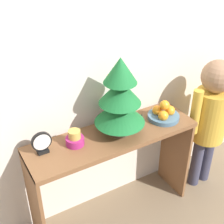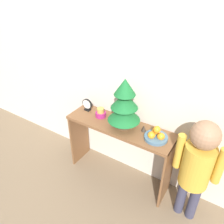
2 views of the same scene
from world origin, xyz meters
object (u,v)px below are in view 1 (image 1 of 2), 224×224
object	(u,v)px
mini_tree	(120,98)
fruit_bowl	(164,114)
figurine	(142,117)
child_figure	(211,112)
singing_bowl	(75,139)
desk_clock	(42,143)

from	to	relation	value
mini_tree	fruit_bowl	distance (m)	0.39
figurine	child_figure	world-z (taller)	child_figure
singing_bowl	desk_clock	xyz separation A→B (m)	(-0.19, 0.02, 0.03)
fruit_bowl	child_figure	bearing A→B (deg)	-8.64
fruit_bowl	figurine	size ratio (longest dim) A/B	3.43
mini_tree	fruit_bowl	bearing A→B (deg)	-1.89
fruit_bowl	desk_clock	xyz separation A→B (m)	(-0.80, 0.06, 0.03)
fruit_bowl	figurine	world-z (taller)	fruit_bowl
singing_bowl	child_figure	xyz separation A→B (m)	(1.00, -0.10, -0.08)
singing_bowl	child_figure	world-z (taller)	child_figure
child_figure	singing_bowl	bearing A→B (deg)	174.46
desk_clock	mini_tree	bearing A→B (deg)	-5.97
fruit_bowl	desk_clock	size ratio (longest dim) A/B	1.53
desk_clock	figurine	distance (m)	0.67
figurine	child_figure	distance (m)	0.54
fruit_bowl	desk_clock	world-z (taller)	same
mini_tree	child_figure	size ratio (longest dim) A/B	0.48
desk_clock	figurine	size ratio (longest dim) A/B	2.24
fruit_bowl	child_figure	world-z (taller)	child_figure
mini_tree	singing_bowl	bearing A→B (deg)	174.45
singing_bowl	desk_clock	size ratio (longest dim) A/B	0.80
mini_tree	desk_clock	distance (m)	0.51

